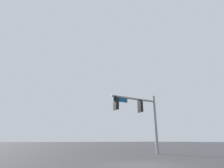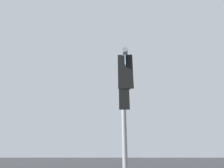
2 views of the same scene
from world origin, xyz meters
The scene contains 2 objects.
ground_plane centered at (0.00, 0.00, 0.00)m, with size 400.00×400.00×0.00m, color #38383A.
signal_pole_near centered at (-5.06, -5.51, 3.94)m, with size 5.30×0.62×5.81m.
Camera 1 is at (6.66, 7.69, 1.24)m, focal length 28.00 mm.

